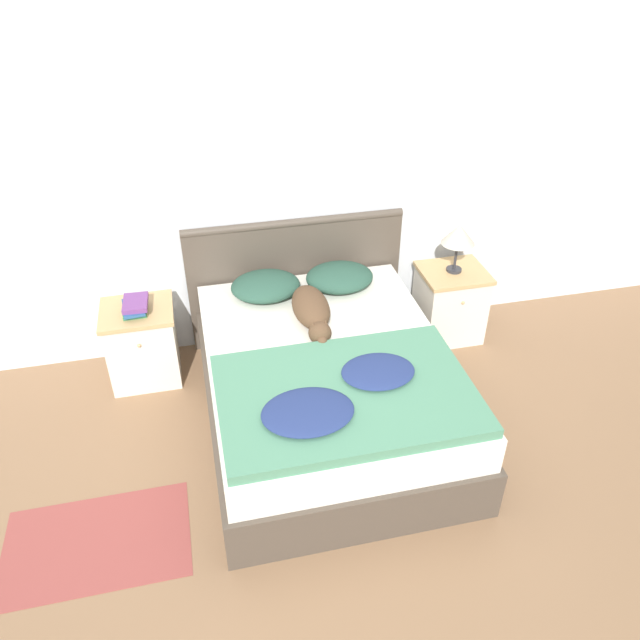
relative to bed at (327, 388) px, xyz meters
The scene contains 13 objects.
ground_plane 1.13m from the bed, 97.82° to the right, with size 16.00×16.00×0.00m, color #896647.
wall_back 1.45m from the bed, 98.10° to the left, with size 9.00×0.06×2.55m.
bed is the anchor object (origin of this frame).
headboard 1.00m from the bed, 90.00° to the left, with size 1.56×0.06×0.98m.
nightstand_left 1.33m from the bed, 147.13° to the left, with size 0.48×0.43×0.56m.
nightstand_right 1.33m from the bed, 32.87° to the left, with size 0.48×0.43×0.56m.
pillow_left 0.83m from the bed, 110.05° to the left, with size 0.47×0.39×0.15m.
pillow_right 0.83m from the bed, 69.95° to the left, with size 0.47×0.39×0.15m.
quilt 0.55m from the bed, 91.39° to the right, with size 1.38×0.93×0.11m.
dog 0.50m from the bed, 93.50° to the left, with size 0.23×0.65×0.18m.
book_stack 1.36m from the bed, 147.94° to the left, with size 0.18×0.24×0.08m.
table_lamp 1.45m from the bed, 33.04° to the left, with size 0.24×0.24×0.37m.
rug 1.55m from the bed, 155.78° to the right, with size 0.96×0.61×0.00m.
Camera 1 is at (-0.56, -1.79, 2.82)m, focal length 35.00 mm.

